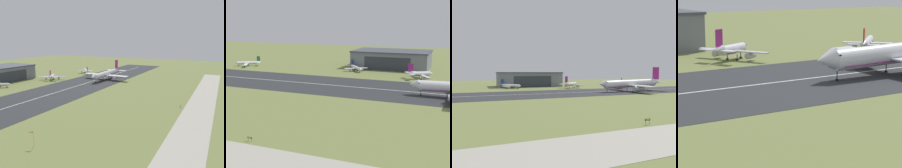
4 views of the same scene
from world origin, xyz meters
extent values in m
plane|color=olive|center=(0.00, 62.31, 0.00)|extent=(660.61, 660.61, 0.00)
cube|color=#2B2D30|center=(0.00, 124.61, 0.03)|extent=(420.61, 49.53, 0.06)
cube|color=silver|center=(0.00, 124.61, 0.07)|extent=(378.55, 0.70, 0.01)
cube|color=#A8A393|center=(0.00, 27.79, 0.03)|extent=(315.46, 15.48, 0.05)
cube|color=#2D333D|center=(28.17, 185.88, 5.05)|extent=(34.12, 0.12, 10.09)
cylinder|color=silver|center=(80.25, 118.09, 5.47)|extent=(40.42, 5.97, 6.15)
cone|color=silver|center=(57.76, 118.47, 5.47)|extent=(4.95, 5.36, 5.38)
cone|color=silver|center=(103.53, 117.69, 6.42)|extent=(6.52, 4.86, 4.89)
cube|color=black|center=(60.38, 118.42, 6.52)|extent=(1.19, 4.51, 0.46)
cube|color=#991E7A|center=(80.25, 118.09, 4.01)|extent=(36.29, 5.63, 0.98)
cube|color=silver|center=(79.66, 130.78, 4.54)|extent=(6.51, 20.19, 0.53)
cylinder|color=#A8A8B2|center=(78.40, 129.20, 2.66)|extent=(6.99, 3.39, 3.42)
cube|color=silver|center=(79.23, 105.42, 4.54)|extent=(6.51, 20.19, 0.53)
cylinder|color=#A8A8B2|center=(78.03, 107.04, 2.66)|extent=(6.99, 3.39, 3.42)
cube|color=#991E7A|center=(102.58, 117.71, 12.60)|extent=(5.75, 0.38, 8.98)
cube|color=silver|center=(103.10, 124.38, 6.26)|extent=(5.16, 8.16, 0.24)
cube|color=silver|center=(102.87, 111.02, 6.26)|extent=(5.16, 8.16, 0.24)
cylinder|color=black|center=(61.34, 118.41, 1.41)|extent=(0.24, 0.24, 2.83)
cylinder|color=black|center=(61.34, 118.41, 0.22)|extent=(0.84, 0.84, 0.44)
cylinder|color=black|center=(80.00, 121.26, 1.41)|extent=(0.24, 0.24, 2.83)
cylinder|color=black|center=(80.00, 121.26, 0.22)|extent=(0.84, 0.84, 0.44)
cylinder|color=black|center=(79.89, 114.92, 1.41)|extent=(0.24, 0.24, 2.83)
cylinder|color=black|center=(79.89, 114.92, 0.22)|extent=(0.84, 0.84, 0.44)
cylinder|color=silver|center=(105.57, 158.46, 2.98)|extent=(16.69, 15.92, 2.59)
cone|color=silver|center=(113.87, 166.28, 2.98)|extent=(3.48, 3.49, 2.59)
cone|color=silver|center=(96.98, 150.38, 3.45)|extent=(3.87, 3.83, 2.33)
cube|color=black|center=(112.94, 165.40, 3.50)|extent=(2.31, 2.36, 0.44)
cube|color=red|center=(105.57, 158.46, 2.27)|extent=(15.11, 14.42, 0.20)
cube|color=silver|center=(109.30, 155.09, 2.53)|extent=(7.36, 7.55, 0.40)
cylinder|color=#A8A8B2|center=(109.35, 155.95, 1.47)|extent=(3.56, 3.48, 1.61)
cube|color=silver|center=(102.43, 162.40, 2.53)|extent=(7.36, 7.55, 0.40)
cylinder|color=#A8A8B2|center=(103.29, 162.39, 1.47)|extent=(3.56, 3.48, 1.61)
cube|color=red|center=(97.32, 150.70, 6.48)|extent=(2.25, 2.14, 4.41)
cube|color=silver|center=(99.28, 148.04, 3.37)|extent=(4.52, 4.58, 0.24)
cube|color=silver|center=(94.78, 152.82, 3.37)|extent=(4.52, 4.58, 0.24)
cylinder|color=black|center=(112.15, 164.66, 0.84)|extent=(0.24, 0.24, 1.68)
cylinder|color=black|center=(112.15, 164.66, 0.22)|extent=(0.84, 0.84, 0.44)
cylinder|color=black|center=(106.57, 157.27, 0.84)|extent=(0.24, 0.24, 1.68)
cylinder|color=black|center=(106.57, 157.27, 0.22)|extent=(0.84, 0.84, 0.44)
cylinder|color=black|center=(104.44, 159.54, 0.84)|extent=(0.24, 0.24, 1.68)
cylinder|color=black|center=(104.44, 159.54, 0.22)|extent=(0.84, 0.84, 0.44)
cone|color=white|center=(13.50, 169.70, 2.55)|extent=(3.00, 2.97, 2.24)
cube|color=black|center=(12.81, 170.57, 3.00)|extent=(2.17, 2.04, 0.44)
cylinder|color=#A8A8B2|center=(11.42, 179.24, 1.22)|extent=(2.89, 3.14, 1.39)
cylinder|color=black|center=(12.13, 171.43, 0.72)|extent=(0.24, 0.24, 1.43)
cylinder|color=black|center=(12.13, 171.43, 0.22)|extent=(0.84, 0.84, 0.44)
cylinder|color=silver|center=(55.51, 163.09, 3.38)|extent=(11.31, 8.14, 3.00)
cone|color=silver|center=(61.61, 166.51, 3.38)|extent=(3.83, 3.94, 3.00)
cone|color=silver|center=(49.02, 159.45, 3.92)|extent=(4.46, 4.12, 2.70)
cube|color=black|center=(60.31, 165.79, 3.98)|extent=(2.21, 2.76, 0.44)
cube|color=#991E7A|center=(55.51, 163.09, 2.56)|extent=(10.25, 7.45, 0.20)
cube|color=silver|center=(59.09, 157.17, 2.86)|extent=(7.14, 10.49, 0.40)
cylinder|color=#A8A8B2|center=(59.04, 158.13, 1.68)|extent=(4.32, 3.53, 1.86)
cube|color=silver|center=(52.32, 169.24, 2.86)|extent=(7.14, 10.49, 0.40)
cylinder|color=#A8A8B2|center=(53.11, 168.69, 1.68)|extent=(4.32, 3.53, 1.86)
cube|color=#991E7A|center=(49.49, 159.72, 7.44)|extent=(2.99, 1.84, 5.10)
cube|color=silver|center=(51.00, 156.21, 3.83)|extent=(4.74, 5.41, 0.24)
cube|color=silver|center=(47.28, 162.84, 3.83)|extent=(4.74, 5.41, 0.24)
cylinder|color=black|center=(59.38, 165.27, 0.94)|extent=(0.24, 0.24, 1.88)
cylinder|color=black|center=(59.38, 165.27, 0.22)|extent=(0.84, 0.84, 0.44)
cylinder|color=black|center=(56.15, 161.39, 0.94)|extent=(0.24, 0.24, 1.88)
cylinder|color=black|center=(56.15, 161.39, 0.22)|extent=(0.84, 0.84, 0.44)
cylinder|color=black|center=(54.39, 164.53, 0.94)|extent=(0.24, 0.24, 1.88)
cylinder|color=black|center=(54.39, 164.53, 0.22)|extent=(0.84, 0.84, 0.44)
cylinder|color=#B7B7BC|center=(-50.01, 76.00, 2.81)|extent=(0.14, 0.14, 5.62)
cone|color=orange|center=(-50.42, 77.15, 5.37)|extent=(1.29, 2.24, 0.60)
cylinder|color=#4C4C51|center=(19.63, 37.57, 0.50)|extent=(0.10, 0.10, 1.01)
cylinder|color=#4C4C51|center=(20.76, 37.57, 0.50)|extent=(0.10, 0.10, 1.01)
cube|color=black|center=(20.20, 37.57, 1.25)|extent=(1.62, 0.12, 0.48)
cube|color=yellow|center=(20.20, 37.50, 1.25)|extent=(1.23, 0.02, 0.29)
camera|label=1|loc=(-101.53, 18.06, 37.42)|focal=35.00mm
camera|label=2|loc=(79.42, -36.41, 37.06)|focal=50.00mm
camera|label=3|loc=(-19.43, -4.45, 12.95)|focal=35.00mm
camera|label=4|loc=(-16.64, 18.06, 24.08)|focal=85.00mm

